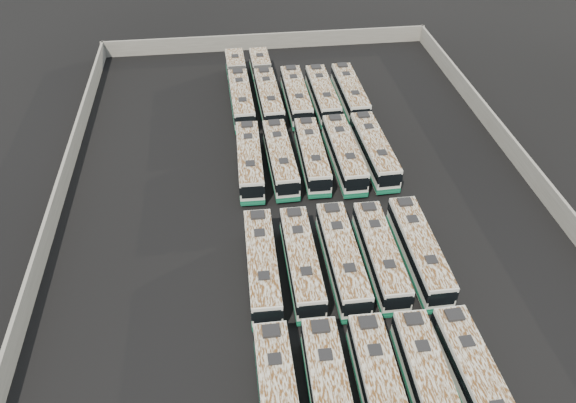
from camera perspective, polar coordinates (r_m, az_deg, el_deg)
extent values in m
plane|color=black|center=(51.11, 1.80, -1.23)|extent=(140.00, 140.00, 0.00)
cube|color=slate|center=(81.56, -2.16, 15.97)|extent=(45.20, 0.30, 2.20)
cube|color=slate|center=(57.68, 24.30, 1.51)|extent=(0.30, 73.20, 2.20)
cube|color=slate|center=(52.43, -23.05, -2.19)|extent=(0.30, 73.20, 2.20)
cube|color=black|center=(36.34, -0.92, -19.62)|extent=(2.34, 10.94, 0.83)
cube|color=beige|center=(35.61, -0.93, -18.90)|extent=(2.24, 10.67, 0.06)
cube|color=black|center=(36.86, -1.37, -15.70)|extent=(0.86, 0.86, 0.13)
cube|color=black|center=(38.11, -1.74, -13.00)|extent=(1.18, 1.00, 0.24)
cylinder|color=black|center=(39.47, -2.96, -16.62)|extent=(0.26, 0.91, 0.91)
cylinder|color=black|center=(39.56, -0.04, -16.35)|extent=(0.26, 0.91, 0.91)
cube|color=silver|center=(36.90, 4.34, -19.56)|extent=(2.54, 11.09, 2.53)
cube|color=black|center=(36.54, 4.38, -19.21)|extent=(2.60, 11.15, 0.85)
cube|color=beige|center=(35.80, 4.45, -18.48)|extent=(2.48, 10.86, 0.06)
cube|color=black|center=(37.06, 3.82, -15.26)|extent=(0.89, 0.89, 0.13)
cube|color=black|center=(38.33, 3.30, -12.56)|extent=(1.22, 1.04, 0.24)
cylinder|color=black|center=(39.63, 1.94, -16.23)|extent=(0.28, 0.93, 0.92)
cylinder|color=black|center=(39.86, 4.86, -15.94)|extent=(0.28, 0.93, 0.92)
cube|color=silver|center=(37.49, 9.50, -18.84)|extent=(2.49, 10.98, 2.51)
cube|color=#125F42|center=(38.26, 9.35, -19.57)|extent=(2.54, 11.03, 0.38)
cube|color=black|center=(37.14, 9.57, -18.50)|extent=(2.55, 11.04, 0.84)
cube|color=beige|center=(36.42, 9.72, -17.76)|extent=(2.44, 10.76, 0.06)
cube|color=black|center=(37.65, 8.84, -14.67)|extent=(0.88, 0.88, 0.13)
cube|color=black|center=(38.89, 8.11, -12.06)|extent=(1.20, 1.03, 0.24)
cylinder|color=black|center=(40.08, 6.72, -15.70)|extent=(0.27, 0.92, 0.91)
cylinder|color=black|center=(40.46, 9.52, -15.36)|extent=(0.27, 0.92, 0.91)
cube|color=silver|center=(38.30, 14.28, -18.08)|extent=(2.49, 10.88, 2.48)
cube|color=#125F42|center=(39.05, 14.06, -18.81)|extent=(2.54, 10.93, 0.38)
cube|color=black|center=(37.96, 14.38, -17.74)|extent=(2.55, 10.94, 0.83)
cube|color=beige|center=(37.27, 14.59, -17.01)|extent=(2.44, 10.66, 0.06)
cube|color=black|center=(38.46, 13.53, -14.06)|extent=(0.88, 0.88, 0.13)
cube|color=black|center=(39.66, 12.64, -11.56)|extent=(1.19, 1.02, 0.23)
cylinder|color=black|center=(40.75, 11.22, -15.14)|extent=(0.27, 0.91, 0.90)
cylinder|color=black|center=(41.27, 13.89, -14.76)|extent=(0.27, 0.91, 0.90)
cube|color=silver|center=(39.33, 18.71, -17.22)|extent=(2.54, 10.88, 2.48)
cube|color=#125F42|center=(40.06, 18.43, -17.96)|extent=(2.59, 10.93, 0.38)
cube|color=black|center=(39.01, 18.84, -16.88)|extent=(2.60, 10.94, 0.83)
cube|color=beige|center=(38.33, 19.11, -16.15)|extent=(2.48, 10.66, 0.06)
cube|color=black|center=(39.45, 17.73, -13.35)|extent=(0.88, 0.88, 0.13)
cube|color=black|center=(40.59, 16.57, -10.98)|extent=(1.20, 1.02, 0.23)
cylinder|color=black|center=(41.57, 15.23, -14.55)|extent=(0.28, 0.91, 0.90)
cylinder|color=black|center=(42.26, 17.72, -14.05)|extent=(0.28, 0.91, 0.90)
cube|color=silver|center=(44.13, -2.66, -6.52)|extent=(2.41, 10.75, 2.46)
cube|color=#125F42|center=(44.77, -2.62, -7.32)|extent=(2.46, 10.81, 0.38)
cube|color=black|center=(43.84, -2.67, -6.15)|extent=(2.47, 10.82, 0.82)
cube|color=black|center=(40.32, -2.10, -11.66)|extent=(1.97, 0.09, 1.30)
cube|color=#125F42|center=(41.38, -2.05, -12.86)|extent=(2.23, 0.14, 0.25)
cube|color=beige|center=(43.24, -2.71, -5.35)|extent=(2.36, 10.54, 0.06)
cube|color=black|center=(41.53, -2.47, -7.53)|extent=(0.86, 0.86, 0.13)
cube|color=black|center=(44.90, -2.93, -3.18)|extent=(0.86, 0.86, 0.13)
cube|color=black|center=(46.48, -3.11, -1.37)|extent=(1.18, 1.00, 0.23)
cylinder|color=black|center=(42.61, -3.58, -10.92)|extent=(0.26, 0.90, 0.89)
cylinder|color=black|center=(42.67, -0.97, -10.72)|extent=(0.26, 0.90, 0.89)
cylinder|color=black|center=(47.32, -4.08, -4.58)|extent=(0.26, 0.90, 0.89)
cylinder|color=black|center=(47.38, -1.77, -4.41)|extent=(0.26, 0.90, 0.89)
cube|color=silver|center=(44.44, 1.38, -6.11)|extent=(2.20, 10.56, 2.42)
cube|color=#125F42|center=(45.07, 1.36, -6.91)|extent=(2.25, 10.61, 0.37)
cube|color=black|center=(44.16, 1.39, -5.75)|extent=(2.26, 10.62, 0.81)
cube|color=black|center=(40.71, 2.48, -11.08)|extent=(1.94, 0.06, 1.28)
cube|color=#125F42|center=(41.75, 2.43, -12.26)|extent=(2.20, 0.10, 0.25)
cube|color=beige|center=(43.57, 1.40, -4.97)|extent=(2.16, 10.35, 0.06)
cube|color=black|center=(41.89, 1.87, -7.07)|extent=(0.84, 0.84, 0.12)
cube|color=black|center=(45.19, 0.98, -2.86)|extent=(0.84, 0.84, 0.12)
cube|color=black|center=(46.74, 0.62, -1.10)|extent=(1.14, 0.97, 0.23)
cylinder|color=black|center=(42.87, 0.75, -10.42)|extent=(0.25, 0.88, 0.88)
cylinder|color=black|center=(43.09, 3.27, -10.17)|extent=(0.25, 0.88, 0.88)
cylinder|color=black|center=(47.50, -0.36, -4.27)|extent=(0.25, 0.88, 0.88)
cylinder|color=black|center=(47.69, 1.89, -4.07)|extent=(0.25, 0.88, 0.88)
cube|color=silver|center=(44.83, 5.51, -5.75)|extent=(2.32, 10.91, 2.50)
cube|color=#125F42|center=(45.47, 5.44, -6.56)|extent=(2.37, 10.96, 0.38)
cube|color=black|center=(44.54, 5.54, -5.37)|extent=(2.38, 10.97, 0.84)
cube|color=black|center=(41.03, 7.11, -10.78)|extent=(2.00, 0.07, 1.32)
cube|color=#125F42|center=(42.10, 6.96, -12.01)|extent=(2.27, 0.11, 0.25)
cube|color=beige|center=(43.94, 5.61, -4.56)|extent=(2.27, 10.70, 0.06)
cube|color=black|center=(42.23, 6.28, -6.70)|extent=(0.87, 0.87, 0.13)
cube|color=black|center=(45.60, 5.00, -2.42)|extent=(0.87, 0.87, 0.13)
cube|color=black|center=(47.18, 4.48, -0.64)|extent=(1.19, 1.00, 0.24)
cylinder|color=black|center=(43.16, 5.09, -10.16)|extent=(0.26, 0.91, 0.91)
cylinder|color=black|center=(43.53, 7.63, -9.86)|extent=(0.26, 0.91, 0.91)
cylinder|color=black|center=(47.88, 3.43, -3.90)|extent=(0.26, 0.91, 0.91)
cylinder|color=black|center=(48.22, 5.71, -3.68)|extent=(0.26, 0.91, 0.91)
cube|color=silver|center=(45.54, 9.34, -5.38)|extent=(2.26, 10.56, 2.42)
cube|color=#125F42|center=(46.16, 9.23, -6.17)|extent=(2.31, 10.61, 0.37)
cube|color=black|center=(45.27, 9.39, -5.02)|extent=(2.32, 10.62, 0.81)
cube|color=black|center=(41.91, 11.17, -10.12)|extent=(1.93, 0.07, 1.27)
cube|color=#125F42|center=(42.92, 10.95, -11.29)|extent=(2.20, 0.11, 0.25)
cube|color=beige|center=(44.70, 9.50, -4.25)|extent=(2.21, 10.35, 0.06)
cube|color=black|center=(43.06, 10.28, -6.26)|extent=(0.84, 0.84, 0.12)
cube|color=black|center=(46.28, 8.81, -2.22)|extent=(0.84, 0.84, 0.12)
cube|color=black|center=(47.79, 8.22, -0.53)|extent=(1.15, 0.97, 0.23)
cylinder|color=black|center=(43.88, 9.08, -9.56)|extent=(0.25, 0.88, 0.88)
cylinder|color=black|center=(44.36, 11.46, -9.27)|extent=(0.25, 0.88, 0.88)
cylinder|color=black|center=(48.41, 7.16, -3.64)|extent=(0.25, 0.88, 0.88)
cylinder|color=black|center=(48.84, 9.31, -3.44)|extent=(0.25, 0.88, 0.88)
cube|color=silver|center=(46.46, 13.17, -4.89)|extent=(2.27, 10.79, 2.47)
cube|color=#125F42|center=(47.08, 13.01, -5.68)|extent=(2.32, 10.84, 0.38)
cube|color=black|center=(46.19, 13.24, -4.52)|extent=(2.33, 10.85, 0.83)
cube|color=black|center=(42.84, 15.43, -9.56)|extent=(1.98, 0.06, 1.30)
cube|color=#125F42|center=(43.85, 15.12, -10.75)|extent=(2.25, 0.10, 0.25)
cube|color=beige|center=(45.62, 13.40, -3.74)|extent=(2.22, 10.58, 0.06)
cube|color=black|center=(43.98, 14.35, -5.73)|extent=(0.86, 0.86, 0.13)
cube|color=black|center=(47.20, 12.54, -1.73)|extent=(0.86, 0.86, 0.13)
cube|color=black|center=(48.72, 11.81, -0.05)|extent=(1.17, 0.99, 0.23)
cylinder|color=black|center=(44.73, 13.13, -9.06)|extent=(0.25, 0.90, 0.90)
cylinder|color=black|center=(45.35, 15.45, -8.74)|extent=(0.25, 0.90, 0.90)
cylinder|color=black|center=(49.27, 10.72, -3.18)|extent=(0.25, 0.90, 0.90)
cylinder|color=black|center=(49.84, 12.84, -2.97)|extent=(0.25, 0.90, 0.90)
cube|color=silver|center=(55.16, -3.92, 4.15)|extent=(2.51, 10.83, 2.47)
cube|color=#125F42|center=(55.68, -3.88, 3.39)|extent=(2.56, 10.88, 0.38)
cube|color=black|center=(54.93, -3.94, 4.50)|extent=(2.57, 10.89, 0.83)
cube|color=black|center=(50.63, -3.65, 0.94)|extent=(1.98, 0.11, 1.30)
cube|color=#125F42|center=(51.49, -3.59, -0.26)|extent=(2.25, 0.16, 0.25)
cube|color=beige|center=(54.45, -3.98, 5.24)|extent=(2.46, 10.61, 0.06)
cube|color=black|center=(52.44, -3.86, 3.89)|extent=(0.87, 0.87, 0.13)
cube|color=black|center=(56.39, -4.10, 6.65)|extent=(0.87, 0.87, 0.13)
cube|color=black|center=(58.20, -4.20, 7.82)|extent=(1.19, 1.02, 0.23)
cylinder|color=black|center=(53.03, -4.73, 0.99)|extent=(0.27, 0.90, 0.90)
cylinder|color=black|center=(53.06, -2.66, 1.12)|extent=(0.27, 0.90, 0.90)
cylinder|color=black|center=(58.62, -4.98, 5.13)|extent=(0.27, 0.90, 0.90)
cylinder|color=black|center=(58.65, -3.10, 5.24)|extent=(0.27, 0.90, 0.90)
cube|color=silver|center=(55.38, -0.79, 4.40)|extent=(2.47, 10.77, 2.46)
cube|color=#125F42|center=(55.90, -0.78, 3.64)|extent=(2.52, 10.82, 0.38)
cube|color=black|center=(55.15, -0.79, 4.75)|extent=(2.53, 10.83, 0.82)
cube|color=black|center=(50.91, 0.04, 1.26)|extent=(1.97, 0.10, 1.30)
cube|color=#125F42|center=(51.76, 0.04, 0.07)|extent=(2.24, 0.15, 0.25)
cube|color=beige|center=(54.68, -0.80, 5.48)|extent=(2.42, 10.55, 0.06)
cube|color=black|center=(52.69, -0.45, 4.16)|extent=(0.87, 0.87, 0.13)
cube|color=black|center=(56.59, -1.13, 6.86)|extent=(0.87, 0.87, 0.13)
cube|color=black|center=(58.38, -1.41, 8.01)|extent=(1.18, 1.01, 0.23)
cylinder|color=black|center=(53.18, -1.29, 1.26)|extent=(0.27, 0.90, 0.89)
cylinder|color=black|center=(53.40, 0.74, 1.45)|extent=(0.27, 0.90, 0.89)
cylinder|color=black|center=(58.72, -2.17, 5.32)|extent=(0.27, 0.90, 0.89)
cylinder|color=black|center=(58.92, -0.31, 5.48)|extent=(0.27, 0.90, 0.89)
cube|color=silver|center=(55.88, 2.45, 4.69)|extent=(2.34, 10.58, 2.42)
cube|color=#125F42|center=(56.38, 2.43, 3.94)|extent=(2.39, 10.63, 0.37)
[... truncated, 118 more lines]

